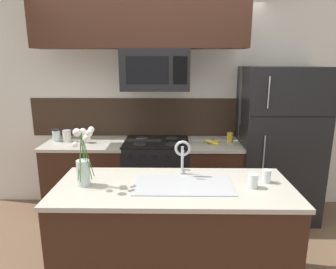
{
  "coord_description": "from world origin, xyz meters",
  "views": [
    {
      "loc": [
        0.19,
        -2.5,
        1.84
      ],
      "look_at": [
        0.15,
        0.27,
        1.16
      ],
      "focal_mm": 32.0,
      "sensor_mm": 36.0,
      "label": 1
    }
  ],
  "objects_px": {
    "refrigerator": "(277,144)",
    "sink_faucet": "(183,153)",
    "coffee_tin": "(230,137)",
    "stove_range": "(157,178)",
    "microwave": "(156,70)",
    "drinking_glass": "(253,181)",
    "flower_vase": "(84,165)",
    "storage_jar_tall": "(56,135)",
    "storage_jar_short": "(84,136)",
    "banana_bunch": "(213,142)",
    "spare_glass": "(267,176)",
    "storage_jar_medium": "(67,136)"
  },
  "relations": [
    {
      "from": "storage_jar_short",
      "to": "flower_vase",
      "type": "relative_size",
      "value": 0.33
    },
    {
      "from": "microwave",
      "to": "flower_vase",
      "type": "distance_m",
      "value": 1.49
    },
    {
      "from": "storage_jar_tall",
      "to": "drinking_glass",
      "type": "height_order",
      "value": "storage_jar_tall"
    },
    {
      "from": "microwave",
      "to": "storage_jar_short",
      "type": "distance_m",
      "value": 1.13
    },
    {
      "from": "refrigerator",
      "to": "storage_jar_medium",
      "type": "relative_size",
      "value": 13.16
    },
    {
      "from": "refrigerator",
      "to": "banana_bunch",
      "type": "bearing_deg",
      "value": -174.09
    },
    {
      "from": "drinking_glass",
      "to": "flower_vase",
      "type": "distance_m",
      "value": 1.28
    },
    {
      "from": "stove_range",
      "to": "banana_bunch",
      "type": "bearing_deg",
      "value": -5.23
    },
    {
      "from": "microwave",
      "to": "refrigerator",
      "type": "height_order",
      "value": "microwave"
    },
    {
      "from": "drinking_glass",
      "to": "stove_range",
      "type": "bearing_deg",
      "value": 121.8
    },
    {
      "from": "coffee_tin",
      "to": "storage_jar_short",
      "type": "bearing_deg",
      "value": -177.67
    },
    {
      "from": "storage_jar_short",
      "to": "storage_jar_medium",
      "type": "bearing_deg",
      "value": 167.44
    },
    {
      "from": "stove_range",
      "to": "microwave",
      "type": "relative_size",
      "value": 1.25
    },
    {
      "from": "stove_range",
      "to": "refrigerator",
      "type": "distance_m",
      "value": 1.49
    },
    {
      "from": "sink_faucet",
      "to": "microwave",
      "type": "bearing_deg",
      "value": 104.94
    },
    {
      "from": "stove_range",
      "to": "banana_bunch",
      "type": "xyz_separation_m",
      "value": [
        0.66,
        -0.06,
        0.47
      ]
    },
    {
      "from": "refrigerator",
      "to": "drinking_glass",
      "type": "height_order",
      "value": "refrigerator"
    },
    {
      "from": "stove_range",
      "to": "drinking_glass",
      "type": "xyz_separation_m",
      "value": [
        0.8,
        -1.29,
        0.5
      ]
    },
    {
      "from": "storage_jar_medium",
      "to": "spare_glass",
      "type": "relative_size",
      "value": 1.3
    },
    {
      "from": "stove_range",
      "to": "refrigerator",
      "type": "xyz_separation_m",
      "value": [
        1.43,
        0.02,
        0.43
      ]
    },
    {
      "from": "storage_jar_medium",
      "to": "storage_jar_tall",
      "type": "bearing_deg",
      "value": 176.63
    },
    {
      "from": "sink_faucet",
      "to": "flower_vase",
      "type": "relative_size",
      "value": 0.65
    },
    {
      "from": "sink_faucet",
      "to": "drinking_glass",
      "type": "bearing_deg",
      "value": -24.26
    },
    {
      "from": "banana_bunch",
      "to": "drinking_glass",
      "type": "bearing_deg",
      "value": -83.39
    },
    {
      "from": "storage_jar_tall",
      "to": "coffee_tin",
      "type": "relative_size",
      "value": 1.32
    },
    {
      "from": "flower_vase",
      "to": "coffee_tin",
      "type": "bearing_deg",
      "value": 44.24
    },
    {
      "from": "refrigerator",
      "to": "spare_glass",
      "type": "relative_size",
      "value": 17.04
    },
    {
      "from": "storage_jar_tall",
      "to": "banana_bunch",
      "type": "bearing_deg",
      "value": -3.01
    },
    {
      "from": "stove_range",
      "to": "storage_jar_short",
      "type": "relative_size",
      "value": 5.99
    },
    {
      "from": "banana_bunch",
      "to": "coffee_tin",
      "type": "xyz_separation_m",
      "value": [
        0.22,
        0.11,
        0.03
      ]
    },
    {
      "from": "stove_range",
      "to": "refrigerator",
      "type": "relative_size",
      "value": 0.52
    },
    {
      "from": "refrigerator",
      "to": "sink_faucet",
      "type": "bearing_deg",
      "value": -137.14
    },
    {
      "from": "refrigerator",
      "to": "drinking_glass",
      "type": "relative_size",
      "value": 16.53
    },
    {
      "from": "stove_range",
      "to": "storage_jar_tall",
      "type": "xyz_separation_m",
      "value": [
        -1.19,
        0.04,
        0.52
      ]
    },
    {
      "from": "refrigerator",
      "to": "drinking_glass",
      "type": "xyz_separation_m",
      "value": [
        -0.63,
        -1.31,
        0.07
      ]
    },
    {
      "from": "refrigerator",
      "to": "storage_jar_short",
      "type": "xyz_separation_m",
      "value": [
        -2.27,
        -0.04,
        0.1
      ]
    },
    {
      "from": "sink_faucet",
      "to": "coffee_tin",
      "type": "bearing_deg",
      "value": 61.5
    },
    {
      "from": "refrigerator",
      "to": "storage_jar_tall",
      "type": "bearing_deg",
      "value": 179.62
    },
    {
      "from": "refrigerator",
      "to": "flower_vase",
      "type": "bearing_deg",
      "value": -146.01
    },
    {
      "from": "spare_glass",
      "to": "storage_jar_short",
      "type": "bearing_deg",
      "value": 146.72
    },
    {
      "from": "refrigerator",
      "to": "banana_bunch",
      "type": "distance_m",
      "value": 0.78
    },
    {
      "from": "stove_range",
      "to": "storage_jar_short",
      "type": "xyz_separation_m",
      "value": [
        -0.84,
        -0.02,
        0.53
      ]
    },
    {
      "from": "sink_faucet",
      "to": "spare_glass",
      "type": "xyz_separation_m",
      "value": [
        0.66,
        -0.13,
        -0.15
      ]
    },
    {
      "from": "storage_jar_short",
      "to": "refrigerator",
      "type": "bearing_deg",
      "value": 1.0
    },
    {
      "from": "refrigerator",
      "to": "coffee_tin",
      "type": "bearing_deg",
      "value": 176.9
    },
    {
      "from": "microwave",
      "to": "flower_vase",
      "type": "xyz_separation_m",
      "value": [
        -0.48,
        -1.25,
        -0.67
      ]
    },
    {
      "from": "storage_jar_tall",
      "to": "storage_jar_short",
      "type": "height_order",
      "value": "storage_jar_short"
    },
    {
      "from": "spare_glass",
      "to": "drinking_glass",
      "type": "bearing_deg",
      "value": -142.46
    },
    {
      "from": "storage_jar_medium",
      "to": "banana_bunch",
      "type": "bearing_deg",
      "value": -2.99
    },
    {
      "from": "storage_jar_medium",
      "to": "refrigerator",
      "type": "bearing_deg",
      "value": -0.23
    }
  ]
}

